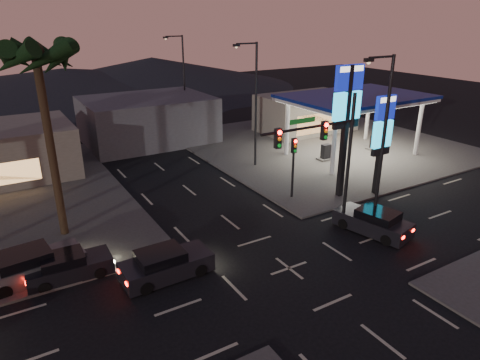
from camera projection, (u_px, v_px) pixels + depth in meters
ground at (289, 268)px, 21.46m from camera, size 140.00×140.00×0.00m
corner_lot_ne at (321, 144)px, 41.92m from camera, size 24.00×24.00×0.12m
gas_station at (356, 99)px, 36.91m from camera, size 12.20×8.20×5.47m
convenience_store at (306, 113)px, 46.18m from camera, size 10.00×6.00×4.00m
pylon_sign_tall at (347, 106)px, 27.64m from camera, size 2.20×0.35×9.00m
pylon_sign_short at (383, 130)px, 28.66m from camera, size 1.60×0.35×7.00m
traffic_signal_mast at (327, 148)px, 22.97m from camera, size 6.10×0.39×8.00m
pedestal_signal at (294, 158)px, 28.63m from camera, size 0.32×0.39×4.30m
streetlight_near at (382, 135)px, 23.46m from camera, size 2.14×0.25×10.00m
streetlight_mid at (254, 98)px, 33.87m from camera, size 2.14×0.25×10.00m
streetlight_far at (182, 78)px, 45.07m from camera, size 2.14×0.25×10.00m
palm_a at (37, 68)px, 21.35m from camera, size 4.41×4.41×10.86m
building_far_mid at (148, 120)px, 42.44m from camera, size 12.00×9.00×4.40m
hill_right at (153, 72)px, 75.77m from camera, size 50.00×50.00×5.00m
hill_center at (64, 81)px, 68.76m from camera, size 60.00×60.00×4.00m
car_lane_a_front at (165, 264)px, 20.55m from camera, size 4.51×1.99×1.45m
car_lane_b_front at (31, 266)px, 20.36m from camera, size 4.88×2.46×1.54m
car_lane_b_mid at (68, 267)px, 20.50m from camera, size 4.05×1.81×1.30m
suv_station at (374, 222)px, 24.80m from camera, size 2.76×4.63×1.45m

